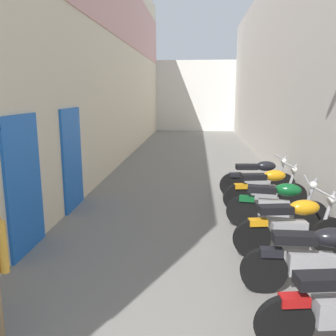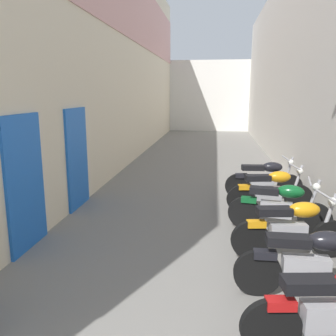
{
  "view_description": "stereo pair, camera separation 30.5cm",
  "coord_description": "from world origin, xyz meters",
  "views": [
    {
      "loc": [
        0.13,
        0.4,
        2.53
      ],
      "look_at": [
        -0.35,
        6.37,
        1.25
      ],
      "focal_mm": 37.9,
      "sensor_mm": 36.0,
      "label": 1
    },
    {
      "loc": [
        0.43,
        0.43,
        2.53
      ],
      "look_at": [
        -0.35,
        6.37,
        1.25
      ],
      "focal_mm": 37.9,
      "sensor_mm": 36.0,
      "label": 2
    }
  ],
  "objects": [
    {
      "name": "motorcycle_eighth",
      "position": [
        1.65,
        8.96,
        0.5
      ],
      "size": [
        1.85,
        0.58,
        1.04
      ],
      "color": "black",
      "rests_on": "ground"
    },
    {
      "name": "motorcycle_sixth",
      "position": [
        1.65,
        6.85,
        0.5
      ],
      "size": [
        1.84,
        0.58,
        1.04
      ],
      "color": "black",
      "rests_on": "ground"
    },
    {
      "name": "motorcycle_seventh",
      "position": [
        1.65,
        7.94,
        0.5
      ],
      "size": [
        1.84,
        0.58,
        1.04
      ],
      "color": "black",
      "rests_on": "ground"
    },
    {
      "name": "building_right",
      "position": [
        2.79,
        12.11,
        3.28
      ],
      "size": [
        0.45,
        24.23,
        6.56
      ],
      "color": "beige",
      "rests_on": "ground"
    },
    {
      "name": "building_far_end",
      "position": [
        0.0,
        25.23,
        2.29
      ],
      "size": [
        8.18,
        2.0,
        4.58
      ],
      "primitive_type": "cube",
      "color": "silver",
      "rests_on": "ground"
    },
    {
      "name": "motorcycle_fifth",
      "position": [
        1.65,
        5.77,
        0.5
      ],
      "size": [
        1.84,
        0.58,
        1.04
      ],
      "color": "black",
      "rests_on": "ground"
    },
    {
      "name": "ground_plane",
      "position": [
        0.0,
        10.12,
        0.0
      ],
      "size": [
        40.23,
        40.23,
        0.0
      ],
      "primitive_type": "plane",
      "color": "slate"
    },
    {
      "name": "building_left",
      "position": [
        -2.78,
        12.06,
        3.92
      ],
      "size": [
        0.45,
        24.23,
        7.78
      ],
      "color": "beige",
      "rests_on": "ground"
    },
    {
      "name": "motorcycle_fourth",
      "position": [
        1.65,
        4.63,
        0.5
      ],
      "size": [
        1.85,
        0.58,
        1.04
      ],
      "color": "black",
      "rests_on": "ground"
    }
  ]
}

